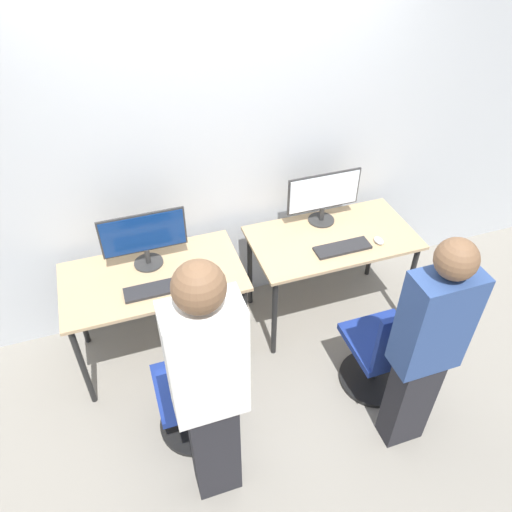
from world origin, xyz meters
TOP-DOWN VIEW (x-y plane):
  - ground_plane at (0.00, 0.00)m, footprint 20.00×20.00m
  - wall_back at (0.00, 0.78)m, footprint 12.00×0.05m
  - desk_left at (-0.66, 0.33)m, footprint 1.20×0.66m
  - monitor_left at (-0.66, 0.46)m, footprint 0.56×0.20m
  - keyboard_left at (-0.66, 0.18)m, footprint 0.40×0.13m
  - mouse_left at (-0.37, 0.18)m, footprint 0.06×0.09m
  - office_chair_left at (-0.58, -0.41)m, footprint 0.48×0.48m
  - person_left at (-0.55, -0.77)m, footprint 0.36×0.23m
  - desk_right at (0.66, 0.33)m, footprint 1.20×0.66m
  - monitor_right at (0.66, 0.54)m, footprint 0.56×0.20m
  - keyboard_right at (0.66, 0.18)m, footprint 0.40×0.13m
  - mouse_right at (0.94, 0.16)m, footprint 0.06×0.09m
  - office_chair_right at (0.70, -0.47)m, footprint 0.48×0.48m
  - person_right at (0.65, -0.83)m, footprint 0.36×0.21m

SIDE VIEW (x-z plane):
  - ground_plane at x=0.00m, z-range 0.00..0.00m
  - office_chair_left at x=-0.58m, z-range -0.08..0.80m
  - office_chair_right at x=0.70m, z-range -0.08..0.80m
  - desk_left at x=-0.66m, z-range 0.29..1.05m
  - desk_right at x=0.66m, z-range 0.29..1.05m
  - keyboard_left at x=-0.66m, z-range 0.76..0.78m
  - keyboard_right at x=0.66m, z-range 0.76..0.78m
  - mouse_left at x=-0.37m, z-range 0.76..0.79m
  - mouse_right at x=0.94m, z-range 0.76..0.79m
  - person_right at x=0.65m, z-range 0.07..1.65m
  - person_left at x=-0.55m, z-range 0.09..1.82m
  - monitor_left at x=-0.66m, z-range 0.78..1.18m
  - monitor_right at x=0.66m, z-range 0.78..1.18m
  - wall_back at x=0.00m, z-range 0.00..2.80m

